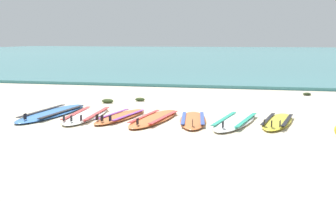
{
  "coord_description": "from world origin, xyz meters",
  "views": [
    {
      "loc": [
        2.3,
        -8.81,
        1.59
      ],
      "look_at": [
        0.01,
        0.75,
        0.25
      ],
      "focal_mm": 49.98,
      "sensor_mm": 36.0,
      "label": 1
    }
  ],
  "objects_px": {
    "surfboard_1": "(87,115)",
    "surfboard_4": "(193,120)",
    "surfboard_0": "(52,113)",
    "surfboard_2": "(121,116)",
    "surfboard_5": "(235,121)",
    "surfboard_3": "(154,118)",
    "surfboard_6": "(278,121)"
  },
  "relations": [
    {
      "from": "surfboard_1",
      "to": "surfboard_4",
      "type": "height_order",
      "value": "same"
    },
    {
      "from": "surfboard_0",
      "to": "surfboard_2",
      "type": "relative_size",
      "value": 1.27
    },
    {
      "from": "surfboard_4",
      "to": "surfboard_5",
      "type": "bearing_deg",
      "value": 4.58
    },
    {
      "from": "surfboard_3",
      "to": "surfboard_4",
      "type": "distance_m",
      "value": 0.76
    },
    {
      "from": "surfboard_0",
      "to": "surfboard_5",
      "type": "distance_m",
      "value": 3.78
    },
    {
      "from": "surfboard_4",
      "to": "surfboard_6",
      "type": "distance_m",
      "value": 1.58
    },
    {
      "from": "surfboard_2",
      "to": "surfboard_6",
      "type": "xyz_separation_m",
      "value": [
        3.03,
        0.14,
        0.0
      ]
    },
    {
      "from": "surfboard_0",
      "to": "surfboard_1",
      "type": "relative_size",
      "value": 1.06
    },
    {
      "from": "surfboard_3",
      "to": "surfboard_5",
      "type": "bearing_deg",
      "value": 2.59
    },
    {
      "from": "surfboard_1",
      "to": "surfboard_0",
      "type": "bearing_deg",
      "value": 175.5
    },
    {
      "from": "surfboard_0",
      "to": "surfboard_4",
      "type": "distance_m",
      "value": 2.99
    },
    {
      "from": "surfboard_1",
      "to": "surfboard_6",
      "type": "relative_size",
      "value": 1.22
    },
    {
      "from": "surfboard_0",
      "to": "surfboard_1",
      "type": "height_order",
      "value": "same"
    },
    {
      "from": "surfboard_6",
      "to": "surfboard_4",
      "type": "bearing_deg",
      "value": -172.89
    },
    {
      "from": "surfboard_4",
      "to": "surfboard_6",
      "type": "height_order",
      "value": "same"
    },
    {
      "from": "surfboard_2",
      "to": "surfboard_3",
      "type": "xyz_separation_m",
      "value": [
        0.71,
        -0.07,
        -0.0
      ]
    },
    {
      "from": "surfboard_1",
      "to": "surfboard_5",
      "type": "relative_size",
      "value": 1.03
    },
    {
      "from": "surfboard_2",
      "to": "surfboard_4",
      "type": "height_order",
      "value": "same"
    },
    {
      "from": "surfboard_2",
      "to": "surfboard_6",
      "type": "relative_size",
      "value": 1.02
    },
    {
      "from": "surfboard_5",
      "to": "surfboard_6",
      "type": "xyz_separation_m",
      "value": [
        0.77,
        0.13,
        0.0
      ]
    },
    {
      "from": "surfboard_4",
      "to": "surfboard_5",
      "type": "xyz_separation_m",
      "value": [
        0.8,
        0.06,
        -0.0
      ]
    },
    {
      "from": "surfboard_5",
      "to": "surfboard_4",
      "type": "bearing_deg",
      "value": -175.42
    },
    {
      "from": "surfboard_1",
      "to": "surfboard_2",
      "type": "relative_size",
      "value": 1.2
    },
    {
      "from": "surfboard_1",
      "to": "surfboard_5",
      "type": "height_order",
      "value": "same"
    },
    {
      "from": "surfboard_4",
      "to": "surfboard_6",
      "type": "relative_size",
      "value": 1.02
    },
    {
      "from": "surfboard_1",
      "to": "surfboard_2",
      "type": "height_order",
      "value": "same"
    },
    {
      "from": "surfboard_1",
      "to": "surfboard_4",
      "type": "distance_m",
      "value": 2.2
    },
    {
      "from": "surfboard_0",
      "to": "surfboard_2",
      "type": "height_order",
      "value": "same"
    },
    {
      "from": "surfboard_6",
      "to": "surfboard_2",
      "type": "bearing_deg",
      "value": -177.43
    },
    {
      "from": "surfboard_1",
      "to": "surfboard_6",
      "type": "bearing_deg",
      "value": 1.93
    },
    {
      "from": "surfboard_3",
      "to": "surfboard_2",
      "type": "bearing_deg",
      "value": 174.67
    },
    {
      "from": "surfboard_1",
      "to": "surfboard_6",
      "type": "distance_m",
      "value": 3.76
    }
  ]
}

